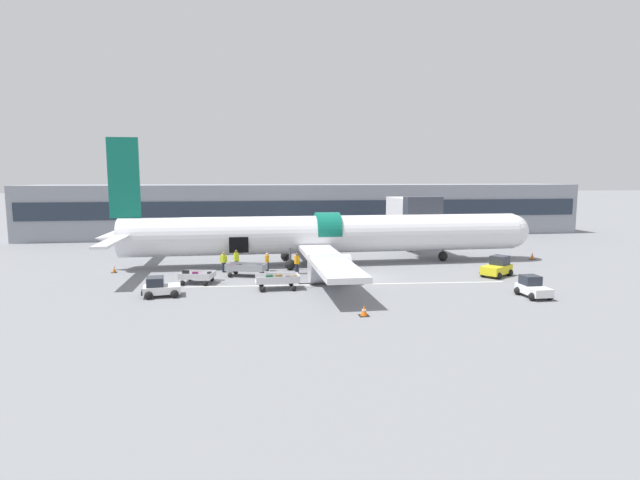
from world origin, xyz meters
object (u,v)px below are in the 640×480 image
Objects in this scene: baggage_cart_loading at (247,270)px; ground_crew_loader_b at (267,261)px; ground_crew_loader_a at (236,260)px; baggage_cart_empty at (280,281)px; baggage_cart_queued at (198,277)px; ground_crew_supervisor at (297,263)px; ground_crew_driver at (224,262)px; baggage_tug_rear at (533,288)px; airplane at (321,235)px; baggage_tug_lead at (160,288)px; baggage_tug_mid at (497,268)px.

baggage_cart_loading is 2.63× the size of ground_crew_loader_b.
baggage_cart_empty is at bearing -67.63° from ground_crew_loader_a.
baggage_cart_queued reaches higher than baggage_cart_loading.
ground_crew_supervisor is (4.24, 0.42, 0.41)m from baggage_cart_loading.
ground_crew_driver is at bearing 120.37° from baggage_cart_empty.
baggage_tug_rear is at bearing -19.48° from baggage_cart_queued.
ground_crew_loader_b is (-5.26, -2.65, -1.92)m from airplane.
airplane is 25.64× the size of ground_crew_loader_b.
ground_crew_supervisor is at bearing -122.77° from airplane.
baggage_cart_empty is at bearing -85.79° from ground_crew_loader_b.
ground_crew_loader_b reaches higher than baggage_cart_queued.
baggage_tug_rear reaches higher than baggage_cart_queued.
ground_crew_supervisor is at bearing 144.28° from baggage_tug_rear.
baggage_tug_rear is 0.64× the size of baggage_cart_loading.
ground_crew_loader_b is at bearing 46.88° from baggage_tug_lead.
baggage_tug_mid is 16.83m from ground_crew_supervisor.
ground_crew_supervisor reaches higher than baggage_cart_loading.
ground_crew_loader_a is at bearing -164.47° from airplane.
baggage_tug_mid is 1.77× the size of ground_crew_loader_a.
baggage_tug_mid is at bearing -15.02° from ground_crew_loader_a.
baggage_cart_empty is 2.30× the size of ground_crew_driver.
ground_crew_loader_a reaches higher than ground_crew_supervisor.
ground_crew_loader_b reaches higher than baggage_cart_loading.
baggage_tug_lead is 0.66× the size of baggage_cart_empty.
ground_crew_supervisor reaches higher than ground_crew_driver.
airplane is 12.52× the size of baggage_tug_mid.
baggage_cart_loading is (-19.35, 10.45, -0.08)m from baggage_tug_rear.
ground_crew_loader_a is 5.56m from ground_crew_supervisor.
baggage_cart_loading is 2.76m from ground_crew_loader_a.
ground_crew_supervisor reaches higher than baggage_tug_lead.
ground_crew_supervisor is (-16.43, 3.63, 0.23)m from baggage_tug_mid.
ground_crew_loader_a is (-20.25, 13.02, 0.36)m from baggage_tug_rear.
baggage_cart_queued is 5.67m from ground_crew_loader_a.
ground_crew_driver is at bearing -154.92° from ground_crew_loader_a.
ground_crew_loader_b reaches higher than baggage_cart_empty.
ground_crew_driver is (-9.01, -2.71, -1.82)m from airplane.
baggage_cart_empty is (-17.03, 5.21, -0.02)m from baggage_tug_rear.
baggage_cart_empty is (-4.72, -10.02, -2.18)m from airplane.
ground_crew_supervisor is at bearing 167.54° from baggage_tug_mid.
ground_crew_loader_b is (5.61, 4.38, 0.37)m from baggage_cart_queued.
baggage_cart_loading is at bearing 45.86° from baggage_tug_lead.
baggage_tug_lead is 9.24m from ground_crew_driver.
baggage_cart_queued is at bearing -147.10° from airplane.
ground_crew_supervisor reaches higher than baggage_tug_mid.
baggage_tug_rear is 0.66× the size of baggage_cart_empty.
baggage_tug_lead is at bearing -119.09° from baggage_cart_queued.
airplane is 11.58× the size of baggage_cart_queued.
baggage_tug_lead is 10.19m from ground_crew_loader_a.
ground_crew_driver is (-22.63, 5.28, 0.23)m from baggage_tug_mid.
ground_crew_driver is (-3.74, -0.05, 0.10)m from ground_crew_loader_b.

